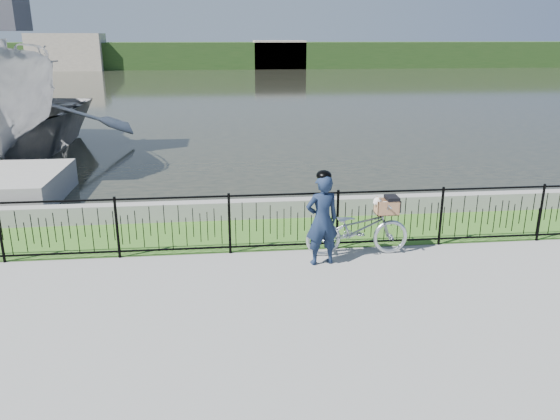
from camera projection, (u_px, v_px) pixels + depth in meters
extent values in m
plane|color=gray|center=(295.00, 288.00, 8.69)|extent=(120.00, 120.00, 0.00)
cube|color=#38661F|center=(278.00, 232.00, 11.15)|extent=(60.00, 2.00, 0.01)
plane|color=#26271D|center=(235.00, 90.00, 39.92)|extent=(120.00, 120.00, 0.00)
cube|color=gray|center=(274.00, 208.00, 12.04)|extent=(60.00, 0.30, 0.40)
cube|color=#264219|center=(228.00, 55.00, 65.01)|extent=(120.00, 6.00, 3.00)
cube|color=#B5A791|center=(67.00, 52.00, 61.12)|extent=(8.00, 4.00, 4.00)
cube|color=#B5A791|center=(279.00, 55.00, 64.17)|extent=(6.00, 3.00, 3.20)
imported|color=silver|center=(357.00, 229.00, 9.90)|extent=(1.89, 0.66, 0.99)
cube|color=black|center=(386.00, 214.00, 9.88)|extent=(0.38, 0.18, 0.02)
cube|color=#986A46|center=(386.00, 213.00, 9.87)|extent=(0.40, 0.28, 0.01)
cube|color=#986A46|center=(384.00, 204.00, 9.96)|extent=(0.40, 0.02, 0.26)
cube|color=#986A46|center=(389.00, 209.00, 9.71)|extent=(0.40, 0.02, 0.26)
cube|color=#986A46|center=(397.00, 206.00, 9.86)|extent=(0.01, 0.28, 0.26)
cube|color=#986A46|center=(376.00, 207.00, 9.82)|extent=(0.02, 0.28, 0.26)
cube|color=black|center=(392.00, 198.00, 9.79)|extent=(0.22, 0.30, 0.06)
cube|color=black|center=(398.00, 205.00, 9.85)|extent=(0.02, 0.30, 0.21)
ellipsoid|color=silver|center=(386.00, 207.00, 9.83)|extent=(0.31, 0.22, 0.20)
sphere|color=silver|center=(377.00, 201.00, 9.76)|extent=(0.15, 0.15, 0.15)
sphere|color=silver|center=(375.00, 203.00, 9.75)|extent=(0.07, 0.07, 0.07)
sphere|color=black|center=(374.00, 204.00, 9.74)|extent=(0.02, 0.02, 0.02)
cone|color=#955F3E|center=(377.00, 197.00, 9.80)|extent=(0.06, 0.08, 0.08)
cone|color=#955F3E|center=(379.00, 199.00, 9.71)|extent=(0.06, 0.08, 0.08)
imported|color=#152139|center=(322.00, 220.00, 9.41)|extent=(0.64, 0.48, 1.61)
ellipsoid|color=black|center=(323.00, 176.00, 9.17)|extent=(0.26, 0.29, 0.18)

